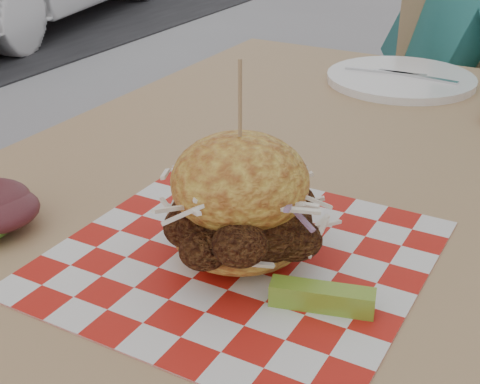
{
  "coord_description": "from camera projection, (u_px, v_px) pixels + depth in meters",
  "views": [
    {
      "loc": [
        0.36,
        -0.68,
        1.12
      ],
      "look_at": [
        0.08,
        -0.17,
        0.82
      ],
      "focal_mm": 50.0,
      "sensor_mm": 36.0,
      "label": 1
    }
  ],
  "objects": [
    {
      "name": "patio_table",
      "position": [
        301.0,
        218.0,
        0.93
      ],
      "size": [
        0.8,
        1.2,
        0.75
      ],
      "color": "tan",
      "rests_on": "ground"
    },
    {
      "name": "patio_chair",
      "position": [
        451.0,
        91.0,
        1.82
      ],
      "size": [
        0.53,
        0.53,
        0.95
      ],
      "rotation": [
        0.0,
        0.0,
        0.29
      ],
      "color": "tan",
      "rests_on": "ground"
    },
    {
      "name": "paper_liner",
      "position": [
        240.0,
        256.0,
        0.69
      ],
      "size": [
        0.36,
        0.36,
        0.0
      ],
      "primitive_type": "cube",
      "color": "red",
      "rests_on": "patio_table"
    },
    {
      "name": "sandwich",
      "position": [
        240.0,
        206.0,
        0.66
      ],
      "size": [
        0.18,
        0.18,
        0.21
      ],
      "color": "gold",
      "rests_on": "paper_liner"
    },
    {
      "name": "pickle_spear",
      "position": [
        322.0,
        297.0,
        0.6
      ],
      "size": [
        0.1,
        0.05,
        0.02
      ],
      "primitive_type": "cube",
      "rotation": [
        0.0,
        0.0,
        0.27
      ],
      "color": "#88AC32",
      "rests_on": "paper_liner"
    },
    {
      "name": "place_setting",
      "position": [
        401.0,
        79.0,
        1.23
      ],
      "size": [
        0.27,
        0.27,
        0.02
      ],
      "color": "white",
      "rests_on": "patio_table"
    }
  ]
}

